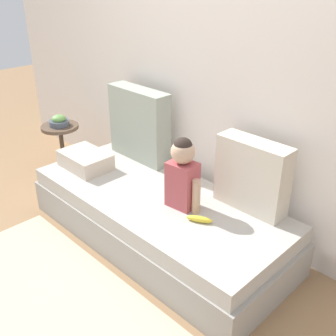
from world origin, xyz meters
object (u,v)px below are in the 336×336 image
banana (199,219)px  side_table (61,138)px  folded_blanket (85,160)px  fruit_bowl (59,121)px  throw_pillow_right (252,175)px  throw_pillow_left (139,124)px  couch (158,217)px  toddler (183,173)px

banana → side_table: 1.79m
folded_blanket → side_table: (-0.64, 0.17, -0.05)m
fruit_bowl → banana: bearing=-3.3°
throw_pillow_right → fruit_bowl: 1.92m
throw_pillow_left → fruit_bowl: throw_pillow_left is taller
side_table → throw_pillow_right: bearing=7.9°
couch → folded_blanket: size_ratio=4.97×
throw_pillow_right → toddler: size_ratio=0.99×
throw_pillow_right → folded_blanket: (-1.26, -0.43, -0.17)m
couch → fruit_bowl: bearing=177.4°
couch → throw_pillow_left: (-0.55, 0.32, 0.48)m
throw_pillow_right → fruit_bowl: size_ratio=2.69×
couch → toddler: bearing=6.7°
toddler → banana: toddler is taller
side_table → throw_pillow_left: bearing=18.0°
toddler → side_table: bearing=178.7°
throw_pillow_left → folded_blanket: throw_pillow_left is taller
folded_blanket → fruit_bowl: bearing=165.4°
couch → fruit_bowl: fruit_bowl is taller
folded_blanket → couch: bearing=8.5°
throw_pillow_right → banana: (-0.12, -0.37, -0.22)m
throw_pillow_right → toddler: toddler is taller
couch → throw_pillow_left: size_ratio=3.39×
toddler → folded_blanket: 0.96m
couch → throw_pillow_left: 0.80m
side_table → banana: bearing=-3.3°
throw_pillow_right → banana: bearing=-107.9°
throw_pillow_right → banana: throw_pillow_right is taller
toddler → banana: size_ratio=2.88×
throw_pillow_right → side_table: bearing=-172.1°
toddler → side_table: (-1.57, 0.04, -0.23)m
throw_pillow_left → throw_pillow_right: bearing=0.0°
throw_pillow_right → folded_blanket: bearing=-161.1°
throw_pillow_left → toddler: 0.82m
folded_blanket → banana: bearing=3.3°
toddler → couch: bearing=-173.3°
fruit_bowl → toddler: bearing=-1.3°
toddler → folded_blanket: bearing=-171.9°
toddler → fruit_bowl: (-1.57, 0.04, -0.07)m
folded_blanket → throw_pillow_right: bearing=18.9°
throw_pillow_right → toddler: (-0.33, -0.30, 0.01)m
throw_pillow_left → side_table: bearing=-162.0°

